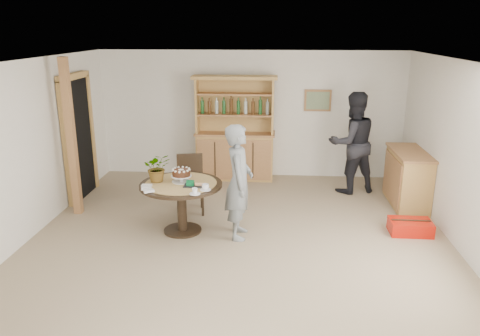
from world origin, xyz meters
name	(u,v)px	position (x,y,z in m)	size (l,w,h in m)	color
ground	(237,252)	(0.00, 0.00, 0.00)	(7.00, 7.00, 0.00)	#9E866C
room_shell	(237,126)	(0.00, 0.01, 1.74)	(6.04, 7.04, 2.52)	white
doorway	(78,136)	(-2.93, 2.00, 1.11)	(0.13, 1.10, 2.18)	black
pine_post	(71,138)	(-2.70, 1.20, 1.25)	(0.12, 0.12, 2.50)	#AB7548
hutch	(235,145)	(-0.30, 3.24, 0.69)	(1.62, 0.54, 2.04)	tan
sideboard	(408,178)	(2.74, 2.00, 0.47)	(0.54, 1.26, 0.94)	tan
dining_table	(181,193)	(-0.86, 0.62, 0.60)	(1.20, 1.20, 0.76)	black
dining_chair	(190,180)	(-0.88, 1.45, 0.54)	(0.50, 0.50, 0.95)	black
birthday_cake	(181,174)	(-0.86, 0.67, 0.88)	(0.30, 0.30, 0.20)	white
flower_vase	(157,167)	(-1.21, 0.67, 0.97)	(0.38, 0.33, 0.42)	#3F7233
gift_tray	(194,184)	(-0.65, 0.49, 0.79)	(0.30, 0.20, 0.08)	black
coffee_cup_a	(205,187)	(-0.46, 0.34, 0.80)	(0.15, 0.15, 0.09)	white
coffee_cup_b	(195,192)	(-0.58, 0.17, 0.79)	(0.15, 0.15, 0.08)	white
napkins	(147,188)	(-1.27, 0.30, 0.77)	(0.24, 0.33, 0.03)	white
teen_boy	(239,182)	(-0.01, 0.52, 0.83)	(0.60, 0.40, 1.65)	slate
adult_person	(352,143)	(1.88, 2.61, 0.92)	(0.90, 0.70, 1.84)	black
red_suitcase	(410,227)	(2.50, 0.80, 0.10)	(0.60, 0.41, 0.21)	red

